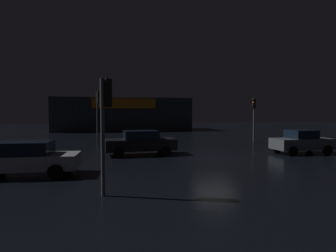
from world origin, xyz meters
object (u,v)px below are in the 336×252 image
(car_near, at_px, (301,142))
(traffic_signal_cross_left, at_px, (105,111))
(traffic_signal_cross_right, at_px, (254,111))
(car_far, at_px, (141,142))
(store_building, at_px, (123,114))
(car_crossing, at_px, (25,158))
(traffic_signal_opposite, at_px, (98,106))

(car_near, bearing_deg, traffic_signal_cross_left, -152.29)
(traffic_signal_cross_right, bearing_deg, car_far, -155.17)
(store_building, bearing_deg, traffic_signal_cross_left, -93.43)
(traffic_signal_cross_right, xyz_separation_m, car_crossing, (-16.69, -10.01, -2.21))
(traffic_signal_opposite, xyz_separation_m, traffic_signal_cross_left, (0.85, -13.99, -0.53))
(store_building, distance_m, traffic_signal_opposite, 22.00)
(traffic_signal_opposite, bearing_deg, car_crossing, -104.31)
(car_near, bearing_deg, store_building, 110.29)
(store_building, relative_size, traffic_signal_opposite, 4.62)
(traffic_signal_cross_right, xyz_separation_m, car_near, (-0.31, -6.81, -2.19))
(traffic_signal_opposite, height_order, car_crossing, traffic_signal_opposite)
(car_crossing, bearing_deg, car_near, 11.04)
(traffic_signal_cross_left, bearing_deg, traffic_signal_opposite, 93.48)
(store_building, distance_m, traffic_signal_cross_right, 24.80)
(car_far, distance_m, car_crossing, 7.42)
(traffic_signal_opposite, xyz_separation_m, car_far, (2.94, -5.55, -2.54))
(traffic_signal_cross_left, height_order, traffic_signal_cross_right, traffic_signal_cross_right)
(traffic_signal_opposite, relative_size, car_far, 0.97)
(store_building, xyz_separation_m, car_crossing, (-5.65, -32.21, -1.80))
(car_near, bearing_deg, car_crossing, -168.96)
(traffic_signal_cross_left, relative_size, car_near, 0.99)
(store_building, height_order, car_crossing, store_building)
(traffic_signal_opposite, xyz_separation_m, car_near, (13.72, -7.23, -2.56))
(traffic_signal_opposite, bearing_deg, traffic_signal_cross_left, -86.52)
(car_far, relative_size, car_crossing, 1.02)
(traffic_signal_cross_right, bearing_deg, car_crossing, -149.05)
(car_near, relative_size, car_crossing, 0.86)
(car_near, xyz_separation_m, car_crossing, (-16.38, -3.19, -0.02))
(store_building, distance_m, car_near, 30.99)
(car_near, xyz_separation_m, car_far, (-10.78, 1.68, 0.02))
(store_building, relative_size, traffic_signal_cross_left, 5.43)
(traffic_signal_cross_left, xyz_separation_m, traffic_signal_cross_right, (13.18, 13.57, 0.16))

